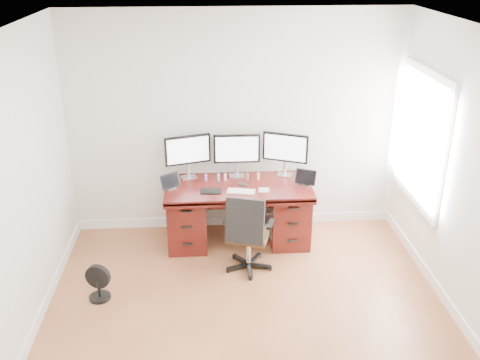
{
  "coord_description": "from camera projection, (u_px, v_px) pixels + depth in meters",
  "views": [
    {
      "loc": [
        -0.36,
        -3.85,
        3.31
      ],
      "look_at": [
        0.0,
        1.5,
        0.95
      ],
      "focal_mm": 40.0,
      "sensor_mm": 36.0,
      "label": 1
    }
  ],
  "objects": [
    {
      "name": "figurine_purple",
      "position": [
        206.0,
        177.0,
        6.31
      ],
      "size": [
        0.04,
        0.04,
        0.09
      ],
      "color": "#8F72E6",
      "rests_on": "desk"
    },
    {
      "name": "phone",
      "position": [
        243.0,
        184.0,
        6.23
      ],
      "size": [
        0.14,
        0.11,
        0.01
      ],
      "primitive_type": "cube",
      "rotation": [
        0.0,
        0.0,
        -0.44
      ],
      "color": "black",
      "rests_on": "desk"
    },
    {
      "name": "keyboard",
      "position": [
        241.0,
        191.0,
        6.05
      ],
      "size": [
        0.33,
        0.19,
        0.01
      ],
      "primitive_type": "cube",
      "rotation": [
        0.0,
        0.0,
        -0.19
      ],
      "color": "white",
      "rests_on": "desk"
    },
    {
      "name": "back_wall",
      "position": [
        236.0,
        124.0,
        6.39
      ],
      "size": [
        4.0,
        0.1,
        2.7
      ],
      "primitive_type": "cube",
      "color": "silver",
      "rests_on": "ground"
    },
    {
      "name": "desk",
      "position": [
        238.0,
        211.0,
        6.38
      ],
      "size": [
        1.7,
        0.8,
        0.75
      ],
      "color": "#44100D",
      "rests_on": "ground"
    },
    {
      "name": "figurine_blue",
      "position": [
        219.0,
        177.0,
        6.32
      ],
      "size": [
        0.04,
        0.04,
        0.09
      ],
      "color": "#5DA1D9",
      "rests_on": "desk"
    },
    {
      "name": "floor_fan",
      "position": [
        98.0,
        283.0,
        5.39
      ],
      "size": [
        0.26,
        0.22,
        0.38
      ],
      "rotation": [
        0.0,
        0.0,
        -0.27
      ],
      "color": "black",
      "rests_on": "ground"
    },
    {
      "name": "monitor_left",
      "position": [
        188.0,
        151.0,
        6.29
      ],
      "size": [
        0.54,
        0.19,
        0.53
      ],
      "rotation": [
        0.0,
        0.0,
        0.29
      ],
      "color": "silver",
      "rests_on": "desk"
    },
    {
      "name": "ground",
      "position": [
        251.0,
        341.0,
        4.88
      ],
      "size": [
        4.5,
        4.5,
        0.0
      ],
      "primitive_type": "plane",
      "color": "brown",
      "rests_on": "ground"
    },
    {
      "name": "office_chair",
      "position": [
        248.0,
        246.0,
        5.83
      ],
      "size": [
        0.62,
        0.62,
        0.93
      ],
      "rotation": [
        0.0,
        0.0,
        -0.3
      ],
      "color": "black",
      "rests_on": "ground"
    },
    {
      "name": "trackpad",
      "position": [
        264.0,
        190.0,
        6.09
      ],
      "size": [
        0.14,
        0.14,
        0.01
      ],
      "primitive_type": "cube",
      "rotation": [
        0.0,
        0.0,
        -0.16
      ],
      "color": "#BBBDC2",
      "rests_on": "desk"
    },
    {
      "name": "tablet_right",
      "position": [
        306.0,
        179.0,
        6.18
      ],
      "size": [
        0.25,
        0.16,
        0.19
      ],
      "rotation": [
        0.0,
        0.0,
        -0.44
      ],
      "color": "silver",
      "rests_on": "desk"
    },
    {
      "name": "tablet_left",
      "position": [
        170.0,
        182.0,
        6.09
      ],
      "size": [
        0.24,
        0.19,
        0.19
      ],
      "rotation": [
        0.0,
        0.0,
        0.61
      ],
      "color": "silver",
      "rests_on": "desk"
    },
    {
      "name": "monitor_right",
      "position": [
        285.0,
        149.0,
        6.36
      ],
      "size": [
        0.52,
        0.24,
        0.53
      ],
      "rotation": [
        0.0,
        0.0,
        -0.4
      ],
      "color": "silver",
      "rests_on": "desk"
    },
    {
      "name": "figurine_pink",
      "position": [
        225.0,
        177.0,
        6.32
      ],
      "size": [
        0.04,
        0.04,
        0.09
      ],
      "color": "pink",
      "rests_on": "desk"
    },
    {
      "name": "drawing_tablet",
      "position": [
        211.0,
        191.0,
        6.05
      ],
      "size": [
        0.25,
        0.17,
        0.01
      ],
      "primitive_type": "cube",
      "rotation": [
        0.0,
        0.0,
        -0.09
      ],
      "color": "black",
      "rests_on": "desk"
    },
    {
      "name": "monitor_center",
      "position": [
        237.0,
        150.0,
        6.33
      ],
      "size": [
        0.55,
        0.14,
        0.53
      ],
      "rotation": [
        0.0,
        0.0,
        -0.01
      ],
      "color": "silver",
      "rests_on": "desk"
    },
    {
      "name": "figurine_brown",
      "position": [
        247.0,
        176.0,
        6.34
      ],
      "size": [
        0.04,
        0.04,
        0.09
      ],
      "color": "brown",
      "rests_on": "desk"
    },
    {
      "name": "figurine_yellow",
      "position": [
        258.0,
        176.0,
        6.35
      ],
      "size": [
        0.04,
        0.04,
        0.09
      ],
      "color": "tan",
      "rests_on": "desk"
    }
  ]
}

